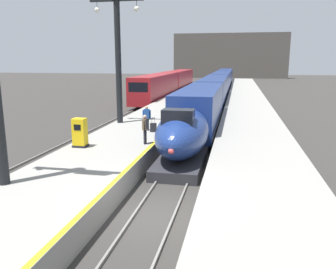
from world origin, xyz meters
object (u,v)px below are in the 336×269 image
Objects in this scene: station_column_mid at (118,48)px; passenger_near_edge at (147,116)px; passenger_mid_platform at (145,127)px; passenger_far_waiting at (177,103)px; highspeed_train_main at (218,86)px; ticket_machine_yellow at (80,134)px; rolling_suitcase at (153,127)px; regional_train_adjacent at (169,83)px.

station_column_mid is 5.46× the size of passenger_near_edge.
passenger_mid_platform is 11.01m from passenger_far_waiting.
station_column_mid is (-5.90, -27.13, 4.63)m from highspeed_train_main.
passenger_near_edge is 5.67m from ticket_machine_yellow.
rolling_suitcase is at bearing 57.42° from ticket_machine_yellow.
rolling_suitcase is (-2.54, -30.05, -0.62)m from highspeed_train_main.
passenger_mid_platform is at bearing -59.44° from station_column_mid.
regional_train_adjacent reaches higher than highspeed_train_main.
passenger_near_edge is at bearing -96.14° from passenger_far_waiting.
regional_train_adjacent is at bearing 98.57° from passenger_near_edge.
passenger_near_edge is 1.00× the size of passenger_mid_platform.
passenger_near_edge is (-3.10, -29.66, 0.07)m from highspeed_train_main.
passenger_mid_platform is at bearing 22.15° from ticket_machine_yellow.
rolling_suitcase is (-0.34, 3.35, -0.69)m from passenger_mid_platform.
regional_train_adjacent reaches higher than rolling_suitcase.
passenger_near_edge reaches higher than ticket_machine_yellow.
passenger_mid_platform is 1.72× the size of rolling_suitcase.
highspeed_train_main reaches higher than passenger_near_edge.
regional_train_adjacent reaches higher than passenger_far_waiting.
ticket_machine_yellow is (-3.35, -1.36, -0.25)m from passenger_mid_platform.
station_column_mid reaches higher than highspeed_train_main.
highspeed_train_main is at bearing 80.93° from ticket_machine_yellow.
highspeed_train_main reaches higher than passenger_far_waiting.
ticket_machine_yellow is at bearing -157.85° from passenger_mid_platform.
passenger_near_edge is at bearing 144.86° from rolling_suitcase.
station_column_mid is at bearing -85.90° from regional_train_adjacent.
passenger_far_waiting is at bearing 90.57° from passenger_mid_platform.
ticket_machine_yellow is at bearing -115.70° from passenger_near_edge.
regional_train_adjacent is at bearing 93.81° from ticket_machine_yellow.
regional_train_adjacent is at bearing 102.57° from passenger_far_waiting.
station_column_mid is 9.40× the size of rolling_suitcase.
regional_train_adjacent reaches higher than ticket_machine_yellow.
highspeed_train_main is 2.07× the size of regional_train_adjacent.
passenger_far_waiting is at bearing 75.34° from ticket_machine_yellow.
passenger_far_waiting is 1.72× the size of rolling_suitcase.
regional_train_adjacent is at bearing 94.10° from station_column_mid.
highspeed_train_main is 8.19× the size of station_column_mid.
ticket_machine_yellow is at bearing -99.07° from highspeed_train_main.
passenger_near_edge reaches higher than rolling_suitcase.
passenger_mid_platform is at bearing -93.77° from highspeed_train_main.
regional_train_adjacent is 38.41m from ticket_machine_yellow.
passenger_near_edge and passenger_mid_platform have the same top height.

